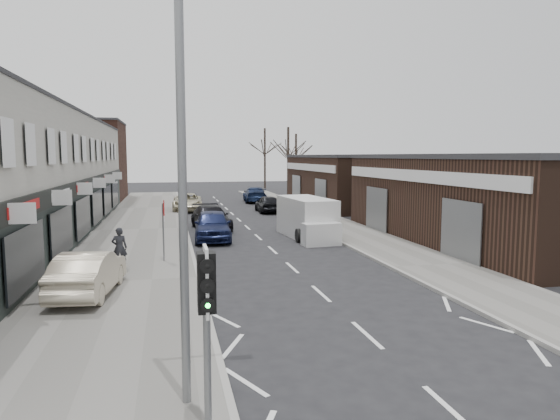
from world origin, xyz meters
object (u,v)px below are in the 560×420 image
white_van (307,219)px  parked_car_left_a (213,225)px  traffic_light (206,297)px  parked_car_right_a (315,221)px  warning_sign (164,213)px  parked_car_right_c (255,194)px  parked_car_left_b (211,218)px  sedan_on_pavement (88,273)px  parked_car_right_b (268,204)px  pedestrian (119,248)px  parked_car_left_c (187,202)px  street_lamp (192,156)px

white_van → parked_car_left_a: size_ratio=1.23×
traffic_light → parked_car_right_a: size_ratio=0.64×
warning_sign → parked_car_right_c: 28.94m
parked_car_right_c → parked_car_right_a: bearing=95.5°
parked_car_left_b → parked_car_right_c: 18.78m
sedan_on_pavement → parked_car_left_a: size_ratio=0.91×
parked_car_right_a → parked_car_right_b: (-0.51, 11.90, -0.09)m
pedestrian → parked_car_left_b: bearing=-116.0°
warning_sign → sedan_on_pavement: warning_sign is taller
white_van → parked_car_right_c: white_van is taller
traffic_light → parked_car_left_a: 19.83m
white_van → traffic_light: bearing=-115.2°
sedan_on_pavement → parked_car_left_b: sedan_on_pavement is taller
traffic_light → parked_car_left_b: traffic_light is taller
white_van → parked_car_right_c: (0.77, 22.23, -0.30)m
traffic_light → warning_sign: (-0.76, 14.02, -0.21)m
parked_car_left_a → parked_car_right_b: size_ratio=1.16×
sedan_on_pavement → parked_car_right_b: 25.44m
parked_car_left_a → parked_car_right_b: (5.61, 12.63, -0.11)m
parked_car_right_c → parked_car_left_b: bearing=77.3°
pedestrian → parked_car_right_b: 21.72m
parked_car_left_a → parked_car_left_c: 15.31m
street_lamp → parked_car_left_b: (2.16, 22.53, -3.88)m
warning_sign → parked_car_left_c: bearing=85.2°
street_lamp → warning_sign: street_lamp is taller
parked_car_right_b → traffic_light: bearing=77.9°
warning_sign → parked_car_right_a: warning_sign is taller
parked_car_left_b → parked_car_right_c: bearing=67.0°
white_van → parked_car_right_b: 12.96m
traffic_light → sedan_on_pavement: bearing=109.0°
pedestrian → street_lamp: bearing=98.5°
parked_car_left_a → parked_car_right_a: (6.11, 0.72, -0.02)m
white_van → parked_car_left_b: white_van is taller
sedan_on_pavement → parked_car_left_a: 11.63m
street_lamp → parked_car_left_c: 34.00m
traffic_light → pedestrian: traffic_light is taller
pedestrian → traffic_light: bearing=98.0°
parked_car_left_a → white_van: bearing=0.4°
sedan_on_pavement → warning_sign: bearing=-109.2°
parked_car_right_a → warning_sign: bearing=40.6°
parked_car_left_b → parked_car_right_a: (5.86, -3.33, 0.06)m
sedan_on_pavement → parked_car_right_c: bearing=-101.8°
pedestrian → parked_car_right_b: pedestrian is taller
parked_car_left_c → parked_car_right_a: bearing=-62.0°
white_van → parked_car_left_b: size_ratio=1.17×
parked_car_right_b → parked_car_right_c: size_ratio=0.79×
street_lamp → parked_car_right_c: street_lamp is taller
white_van → warning_sign: bearing=-150.9°
parked_car_right_c → parked_car_left_a: bearing=79.9°
pedestrian → parked_car_left_a: bearing=-125.7°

